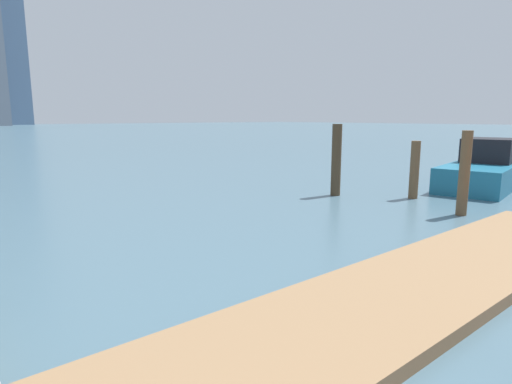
% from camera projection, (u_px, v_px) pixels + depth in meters
% --- Properties ---
extents(ground_plane, '(300.00, 300.00, 0.00)m').
position_uv_depth(ground_plane, '(40.00, 192.00, 13.91)').
color(ground_plane, '#476675').
extents(floating_dock, '(11.32, 2.00, 0.18)m').
position_uv_depth(floating_dock, '(423.00, 284.00, 6.01)').
color(floating_dock, '#93704C').
rests_on(floating_dock, ground_plane).
extents(dock_piling_0, '(0.30, 0.30, 2.21)m').
position_uv_depth(dock_piling_0, '(336.00, 160.00, 13.15)').
color(dock_piling_0, '#473826').
rests_on(dock_piling_0, ground_plane).
extents(dock_piling_2, '(0.26, 0.26, 2.10)m').
position_uv_depth(dock_piling_2, '(464.00, 173.00, 10.46)').
color(dock_piling_2, brown).
rests_on(dock_piling_2, ground_plane).
extents(dock_piling_5, '(0.27, 0.27, 1.73)m').
position_uv_depth(dock_piling_5, '(414.00, 170.00, 12.69)').
color(dock_piling_5, brown).
rests_on(dock_piling_5, ground_plane).
extents(moored_boat_2, '(6.27, 3.07, 1.68)m').
position_uv_depth(moored_boat_2, '(487.00, 169.00, 15.08)').
color(moored_boat_2, '#1E6B8C').
rests_on(moored_boat_2, ground_plane).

